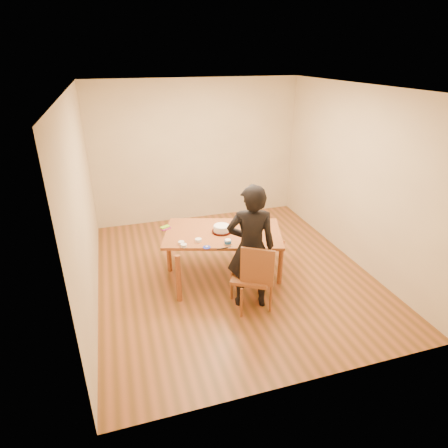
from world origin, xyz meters
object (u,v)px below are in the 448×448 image
object	(u,v)px
dining_chair	(251,276)
person	(251,248)
cake	(222,228)
cake_plate	(222,231)
dining_table	(223,233)

from	to	relation	value
dining_chair	person	distance (m)	0.40
dining_chair	cake	bearing A→B (deg)	133.10
cake	dining_chair	bearing A→B (deg)	-77.72
cake_plate	person	size ratio (longest dim) A/B	0.16
dining_table	cake	world-z (taller)	cake
person	dining_table	bearing A→B (deg)	-63.10
dining_chair	cake	distance (m)	0.87
cake_plate	person	distance (m)	0.76
cake_plate	person	xyz separation A→B (m)	(0.17, -0.73, 0.09)
dining_table	person	size ratio (longest dim) A/B	0.97
cake	person	size ratio (longest dim) A/B	0.14
person	cake	bearing A→B (deg)	-61.71
cake	person	world-z (taller)	person
dining_table	cake_plate	bearing A→B (deg)	-175.78
person	cake_plate	bearing A→B (deg)	-61.71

